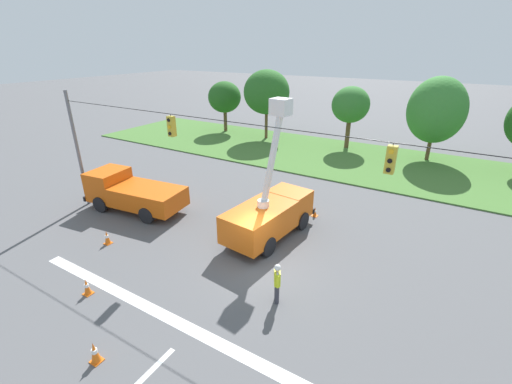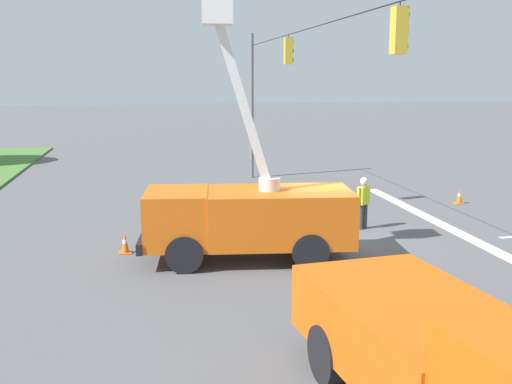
% 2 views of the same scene
% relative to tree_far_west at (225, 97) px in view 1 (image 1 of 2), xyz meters
% --- Properties ---
extents(ground_plane, '(200.00, 200.00, 0.00)m').
position_rel_tree_far_west_xyz_m(ground_plane, '(17.13, -21.15, -4.02)').
color(ground_plane, '#565659').
extents(grass_verge, '(56.00, 12.00, 0.10)m').
position_rel_tree_far_west_xyz_m(grass_verge, '(17.13, -3.15, -3.97)').
color(grass_verge, '#477533').
rests_on(grass_verge, ground).
extents(lane_markings, '(17.60, 15.25, 0.01)m').
position_rel_tree_far_west_xyz_m(lane_markings, '(17.13, -27.48, -4.01)').
color(lane_markings, silver).
rests_on(lane_markings, ground).
extents(signal_gantry, '(26.20, 0.33, 7.20)m').
position_rel_tree_far_west_xyz_m(signal_gantry, '(17.16, -21.15, 0.23)').
color(signal_gantry, slate).
rests_on(signal_gantry, ground).
extents(tree_far_west, '(3.67, 3.99, 5.79)m').
position_rel_tree_far_west_xyz_m(tree_far_west, '(0.00, 0.00, 0.00)').
color(tree_far_west, brown).
rests_on(tree_far_west, ground).
extents(tree_west, '(4.77, 5.00, 7.29)m').
position_rel_tree_far_west_xyz_m(tree_west, '(5.84, -0.49, 0.99)').
color(tree_west, brown).
rests_on(tree_west, ground).
extents(tree_centre, '(3.56, 3.87, 6.02)m').
position_rel_tree_far_west_xyz_m(tree_centre, '(14.61, 0.38, 0.27)').
color(tree_centre, brown).
rests_on(tree_centre, ground).
extents(tree_east, '(4.75, 5.18, 7.26)m').
position_rel_tree_far_west_xyz_m(tree_east, '(22.03, 0.19, 0.46)').
color(tree_east, brown).
rests_on(tree_east, ground).
extents(utility_truck_bucket_lift, '(2.89, 6.08, 7.22)m').
position_rel_tree_far_west_xyz_m(utility_truck_bucket_lift, '(16.29, -18.63, -2.62)').
color(utility_truck_bucket_lift, orange).
rests_on(utility_truck_bucket_lift, ground).
extents(utility_truck_support_near, '(6.59, 3.23, 2.32)m').
position_rel_tree_far_west_xyz_m(utility_truck_support_near, '(7.35, -20.17, -2.84)').
color(utility_truck_support_near, '#D6560F').
rests_on(utility_truck_support_near, ground).
extents(road_worker, '(0.41, 0.57, 1.77)m').
position_rel_tree_far_west_xyz_m(road_worker, '(19.06, -23.06, -3.02)').
color(road_worker, '#383842').
rests_on(road_worker, ground).
extents(traffic_cone_foreground_left, '(0.36, 0.36, 0.75)m').
position_rel_tree_far_west_xyz_m(traffic_cone_foreground_left, '(9.43, -23.72, -3.64)').
color(traffic_cone_foreground_left, orange).
rests_on(traffic_cone_foreground_left, ground).
extents(traffic_cone_mid_left, '(0.36, 0.36, 0.80)m').
position_rel_tree_far_west_xyz_m(traffic_cone_mid_left, '(15.33, -28.65, -3.62)').
color(traffic_cone_mid_left, orange).
rests_on(traffic_cone_mid_left, ground).
extents(traffic_cone_mid_right, '(0.36, 0.36, 0.74)m').
position_rel_tree_far_west_xyz_m(traffic_cone_mid_right, '(12.09, -26.72, -3.65)').
color(traffic_cone_mid_right, orange).
rests_on(traffic_cone_mid_right, ground).
extents(traffic_cone_near_bucket, '(0.36, 0.36, 0.60)m').
position_rel_tree_far_west_xyz_m(traffic_cone_near_bucket, '(17.53, -15.20, -3.73)').
color(traffic_cone_near_bucket, orange).
rests_on(traffic_cone_near_bucket, ground).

